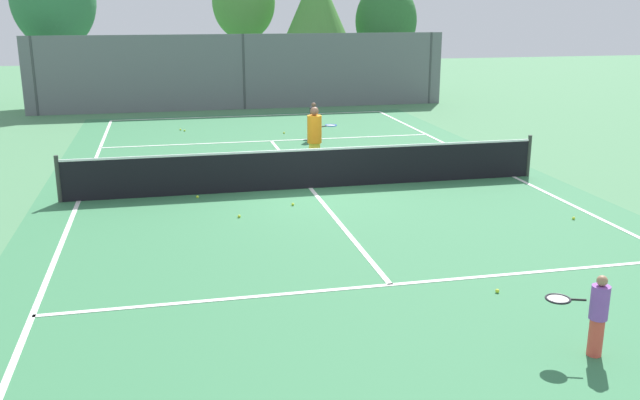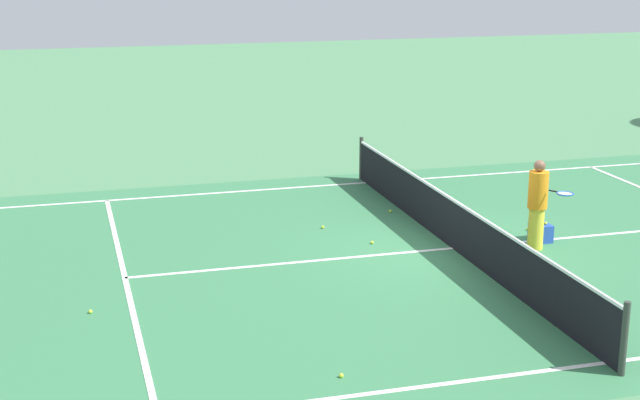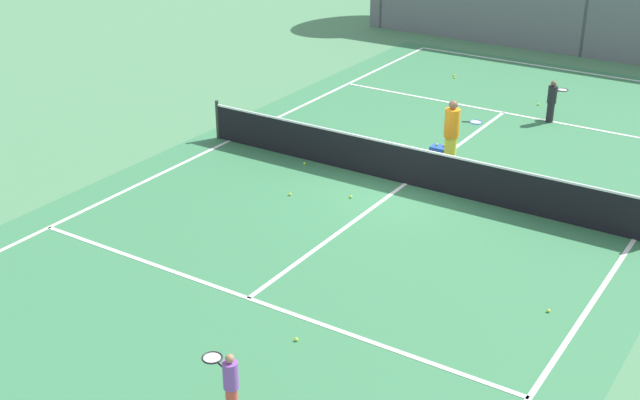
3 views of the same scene
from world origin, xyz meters
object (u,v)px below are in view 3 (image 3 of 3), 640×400
(tennis_ball_10, at_px, (296,339))
(tennis_ball_4, at_px, (351,197))
(tennis_ball_1, at_px, (417,152))
(tennis_ball_5, at_px, (454,78))
(player_1, at_px, (552,100))
(tennis_ball_8, at_px, (290,194))
(ball_crate, at_px, (440,153))
(tennis_ball_0, at_px, (304,163))
(player_2, at_px, (230,383))
(tennis_ball_9, at_px, (549,311))
(tennis_ball_2, at_px, (454,75))
(player_0, at_px, (452,133))
(tennis_ball_3, at_px, (538,104))
(tennis_ball_6, at_px, (368,166))

(tennis_ball_10, bearing_deg, tennis_ball_4, 111.91)
(tennis_ball_1, xyz_separation_m, tennis_ball_5, (-2.06, 6.90, 0.00))
(player_1, distance_m, tennis_ball_8, 9.19)
(ball_crate, relative_size, tennis_ball_0, 7.15)
(player_2, bearing_deg, tennis_ball_9, 60.19)
(tennis_ball_1, relative_size, tennis_ball_8, 1.00)
(tennis_ball_1, bearing_deg, ball_crate, -7.53)
(tennis_ball_0, height_order, tennis_ball_5, same)
(tennis_ball_0, height_order, tennis_ball_8, same)
(tennis_ball_10, bearing_deg, tennis_ball_1, 103.98)
(ball_crate, relative_size, tennis_ball_9, 7.15)
(player_2, bearing_deg, tennis_ball_5, 104.19)
(tennis_ball_1, bearing_deg, tennis_ball_10, -76.02)
(ball_crate, bearing_deg, tennis_ball_10, -80.17)
(tennis_ball_0, xyz_separation_m, tennis_ball_1, (2.08, 2.33, 0.00))
(player_1, relative_size, tennis_ball_1, 18.97)
(tennis_ball_9, bearing_deg, player_2, -119.81)
(tennis_ball_0, relative_size, tennis_ball_8, 1.00)
(tennis_ball_2, xyz_separation_m, tennis_ball_8, (0.90, -11.26, 0.00))
(tennis_ball_0, distance_m, tennis_ball_10, 8.03)
(player_0, xyz_separation_m, player_2, (1.36, -10.78, -0.34))
(player_1, height_order, tennis_ball_4, player_1)
(tennis_ball_1, height_order, tennis_ball_3, same)
(player_1, height_order, ball_crate, player_1)
(tennis_ball_0, bearing_deg, ball_crate, 38.75)
(tennis_ball_5, bearing_deg, player_1, -30.94)
(player_0, height_order, tennis_ball_6, player_0)
(player_2, relative_size, tennis_ball_1, 16.81)
(player_0, distance_m, tennis_ball_9, 7.04)
(tennis_ball_4, height_order, tennis_ball_9, same)
(tennis_ball_3, relative_size, tennis_ball_8, 1.00)
(player_0, height_order, player_1, player_0)
(ball_crate, xyz_separation_m, tennis_ball_5, (-2.76, 6.99, -0.15))
(tennis_ball_1, height_order, tennis_ball_9, same)
(player_1, height_order, tennis_ball_5, player_1)
(tennis_ball_2, distance_m, tennis_ball_8, 11.30)
(tennis_ball_8, height_order, tennis_ball_9, same)
(tennis_ball_3, bearing_deg, tennis_ball_2, 157.29)
(tennis_ball_2, xyz_separation_m, tennis_ball_5, (0.14, -0.24, 0.00))
(ball_crate, xyz_separation_m, tennis_ball_6, (-1.32, -1.48, -0.15))
(tennis_ball_1, bearing_deg, tennis_ball_4, -90.02)
(tennis_ball_3, distance_m, tennis_ball_4, 9.21)
(player_1, xyz_separation_m, tennis_ball_9, (3.47, -10.18, -0.62))
(ball_crate, relative_size, tennis_ball_1, 7.15)
(player_0, bearing_deg, ball_crate, 142.19)
(tennis_ball_9, bearing_deg, tennis_ball_6, 145.84)
(tennis_ball_10, bearing_deg, player_1, 90.44)
(tennis_ball_3, height_order, tennis_ball_5, same)
(tennis_ball_5, distance_m, tennis_ball_9, 14.85)
(tennis_ball_9, height_order, tennis_ball_10, same)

